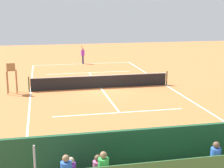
# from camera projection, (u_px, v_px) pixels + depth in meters

# --- Properties ---
(ground_plane) EXTENTS (60.00, 60.00, 0.00)m
(ground_plane) POSITION_uv_depth(u_px,v_px,m) (101.00, 88.00, 25.07)
(ground_plane) COLOR #C66B38
(court_line_markings) EXTENTS (10.10, 22.20, 0.01)m
(court_line_markings) POSITION_uv_depth(u_px,v_px,m) (101.00, 88.00, 25.10)
(court_line_markings) COLOR white
(court_line_markings) RESTS_ON ground
(tennis_net) EXTENTS (10.30, 0.10, 1.07)m
(tennis_net) POSITION_uv_depth(u_px,v_px,m) (101.00, 81.00, 24.96)
(tennis_net) COLOR black
(tennis_net) RESTS_ON ground
(backdrop_wall) EXTENTS (18.00, 0.16, 2.00)m
(backdrop_wall) POSITION_uv_depth(u_px,v_px,m) (173.00, 155.00, 11.49)
(backdrop_wall) COLOR #1E4C2D
(backdrop_wall) RESTS_ON ground
(umpire_chair) EXTENTS (0.67, 0.67, 2.14)m
(umpire_chair) POSITION_uv_depth(u_px,v_px,m) (11.00, 75.00, 23.21)
(umpire_chair) COLOR olive
(umpire_chair) RESTS_ON ground
(equipment_bag) EXTENTS (0.90, 0.36, 0.36)m
(equipment_bag) POSITION_uv_depth(u_px,v_px,m) (187.00, 167.00, 12.41)
(equipment_bag) COLOR black
(equipment_bag) RESTS_ON ground
(tennis_player) EXTENTS (0.46, 0.56, 1.93)m
(tennis_player) POSITION_uv_depth(u_px,v_px,m) (83.00, 54.00, 35.49)
(tennis_player) COLOR navy
(tennis_player) RESTS_ON ground
(tennis_racket) EXTENTS (0.36, 0.58, 0.03)m
(tennis_racket) POSITION_uv_depth(u_px,v_px,m) (74.00, 63.00, 35.84)
(tennis_racket) COLOR black
(tennis_racket) RESTS_ON ground
(tennis_ball_near) EXTENTS (0.07, 0.07, 0.07)m
(tennis_ball_near) POSITION_uv_depth(u_px,v_px,m) (86.00, 66.00, 34.38)
(tennis_ball_near) COLOR #CCDB33
(tennis_ball_near) RESTS_ON ground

